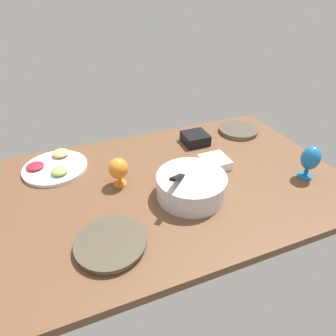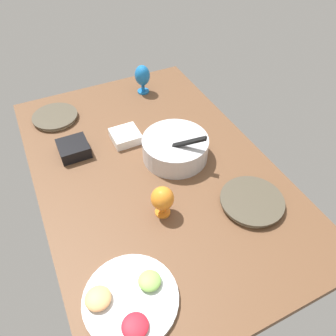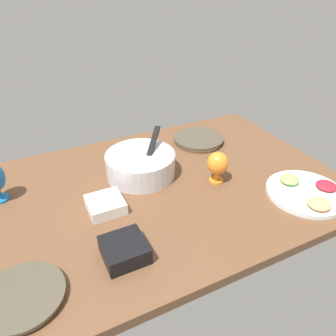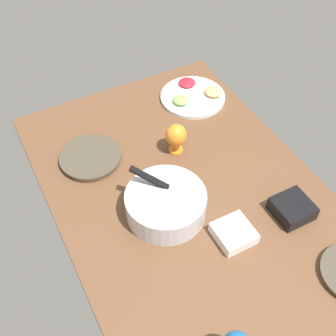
{
  "view_description": "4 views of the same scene",
  "coord_description": "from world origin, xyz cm",
  "px_view_note": "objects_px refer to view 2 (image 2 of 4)",
  "views": [
    {
      "loc": [
        43.94,
        101.55,
        83.18
      ],
      "look_at": [
        3.64,
        -1.09,
        7.62
      ],
      "focal_mm": 30.49,
      "sensor_mm": 36.0,
      "label": 1
    },
    {
      "loc": [
        98.95,
        -39.77,
        107.97
      ],
      "look_at": [
        10.43,
        2.81,
        7.62
      ],
      "focal_mm": 34.89,
      "sensor_mm": 36.0,
      "label": 2
    },
    {
      "loc": [
        -44.18,
        -101.39,
        80.19
      ],
      "look_at": [
        6.14,
        1.22,
        7.62
      ],
      "focal_mm": 33.95,
      "sensor_mm": 36.0,
      "label": 3
    },
    {
      "loc": [
        -89.92,
        57.85,
        136.07
      ],
      "look_at": [
        12.08,
        4.12,
        7.62
      ],
      "focal_mm": 46.0,
      "sensor_mm": 36.0,
      "label": 4
    }
  ],
  "objects_px": {
    "mixing_bowl": "(175,147)",
    "square_bowl_black": "(74,148)",
    "fruit_platter": "(129,299)",
    "hurricane_glass_orange": "(162,199)",
    "dinner_plate_left": "(55,117)",
    "square_bowl_white": "(126,136)",
    "dinner_plate_right": "(252,202)",
    "hurricane_glass_blue": "(142,76)"
  },
  "relations": [
    {
      "from": "dinner_plate_right",
      "to": "fruit_platter",
      "type": "height_order",
      "value": "fruit_platter"
    },
    {
      "from": "mixing_bowl",
      "to": "hurricane_glass_orange",
      "type": "distance_m",
      "value": 0.34
    },
    {
      "from": "dinner_plate_left",
      "to": "fruit_platter",
      "type": "xyz_separation_m",
      "value": [
        1.1,
        0.01,
        0.0
      ]
    },
    {
      "from": "dinner_plate_right",
      "to": "fruit_platter",
      "type": "bearing_deg",
      "value": -75.11
    },
    {
      "from": "dinner_plate_left",
      "to": "hurricane_glass_blue",
      "type": "height_order",
      "value": "hurricane_glass_blue"
    },
    {
      "from": "fruit_platter",
      "to": "square_bowl_white",
      "type": "relative_size",
      "value": 2.35
    },
    {
      "from": "dinner_plate_right",
      "to": "mixing_bowl",
      "type": "xyz_separation_m",
      "value": [
        -0.4,
        -0.16,
        0.04
      ]
    },
    {
      "from": "mixing_bowl",
      "to": "square_bowl_white",
      "type": "distance_m",
      "value": 0.28
    },
    {
      "from": "fruit_platter",
      "to": "hurricane_glass_blue",
      "type": "distance_m",
      "value": 1.26
    },
    {
      "from": "dinner_plate_left",
      "to": "square_bowl_black",
      "type": "height_order",
      "value": "square_bowl_black"
    },
    {
      "from": "dinner_plate_left",
      "to": "fruit_platter",
      "type": "bearing_deg",
      "value": 0.37
    },
    {
      "from": "dinner_plate_left",
      "to": "mixing_bowl",
      "type": "height_order",
      "value": "mixing_bowl"
    },
    {
      "from": "dinner_plate_left",
      "to": "mixing_bowl",
      "type": "xyz_separation_m",
      "value": [
        0.54,
        0.45,
        0.04
      ]
    },
    {
      "from": "mixing_bowl",
      "to": "square_bowl_black",
      "type": "bearing_deg",
      "value": -118.26
    },
    {
      "from": "hurricane_glass_orange",
      "to": "square_bowl_black",
      "type": "xyz_separation_m",
      "value": [
        -0.51,
        -0.23,
        -0.05
      ]
    },
    {
      "from": "fruit_platter",
      "to": "hurricane_glass_orange",
      "type": "bearing_deg",
      "value": 138.11
    },
    {
      "from": "square_bowl_black",
      "to": "square_bowl_white",
      "type": "bearing_deg",
      "value": 86.93
    },
    {
      "from": "hurricane_glass_orange",
      "to": "dinner_plate_right",
      "type": "bearing_deg",
      "value": 71.35
    },
    {
      "from": "dinner_plate_left",
      "to": "square_bowl_black",
      "type": "xyz_separation_m",
      "value": [
        0.31,
        0.03,
        0.02
      ]
    },
    {
      "from": "mixing_bowl",
      "to": "hurricane_glass_orange",
      "type": "relative_size",
      "value": 2.17
    },
    {
      "from": "hurricane_glass_orange",
      "to": "square_bowl_black",
      "type": "height_order",
      "value": "hurricane_glass_orange"
    },
    {
      "from": "mixing_bowl",
      "to": "square_bowl_black",
      "type": "distance_m",
      "value": 0.49
    },
    {
      "from": "fruit_platter",
      "to": "square_bowl_black",
      "type": "xyz_separation_m",
      "value": [
        -0.79,
        0.02,
        0.02
      ]
    },
    {
      "from": "square_bowl_white",
      "to": "dinner_plate_right",
      "type": "bearing_deg",
      "value": 28.11
    },
    {
      "from": "dinner_plate_left",
      "to": "hurricane_glass_blue",
      "type": "xyz_separation_m",
      "value": [
        -0.04,
        0.53,
        0.09
      ]
    },
    {
      "from": "hurricane_glass_orange",
      "to": "square_bowl_white",
      "type": "height_order",
      "value": "hurricane_glass_orange"
    },
    {
      "from": "dinner_plate_right",
      "to": "hurricane_glass_orange",
      "type": "xyz_separation_m",
      "value": [
        -0.12,
        -0.35,
        0.07
      ]
    },
    {
      "from": "mixing_bowl",
      "to": "dinner_plate_left",
      "type": "bearing_deg",
      "value": -140.21
    },
    {
      "from": "square_bowl_white",
      "to": "square_bowl_black",
      "type": "distance_m",
      "value": 0.26
    },
    {
      "from": "dinner_plate_right",
      "to": "mixing_bowl",
      "type": "bearing_deg",
      "value": -158.31
    },
    {
      "from": "dinner_plate_right",
      "to": "mixing_bowl",
      "type": "height_order",
      "value": "mixing_bowl"
    },
    {
      "from": "dinner_plate_left",
      "to": "mixing_bowl",
      "type": "relative_size",
      "value": 0.78
    },
    {
      "from": "square_bowl_white",
      "to": "square_bowl_black",
      "type": "height_order",
      "value": "square_bowl_black"
    },
    {
      "from": "mixing_bowl",
      "to": "square_bowl_white",
      "type": "relative_size",
      "value": 2.28
    },
    {
      "from": "hurricane_glass_orange",
      "to": "fruit_platter",
      "type": "bearing_deg",
      "value": -41.89
    },
    {
      "from": "mixing_bowl",
      "to": "dinner_plate_right",
      "type": "bearing_deg",
      "value": 21.69
    },
    {
      "from": "fruit_platter",
      "to": "square_bowl_black",
      "type": "relative_size",
      "value": 2.3
    },
    {
      "from": "dinner_plate_left",
      "to": "fruit_platter",
      "type": "height_order",
      "value": "fruit_platter"
    },
    {
      "from": "hurricane_glass_orange",
      "to": "square_bowl_white",
      "type": "distance_m",
      "value": 0.5
    },
    {
      "from": "mixing_bowl",
      "to": "square_bowl_white",
      "type": "bearing_deg",
      "value": -141.88
    },
    {
      "from": "hurricane_glass_orange",
      "to": "square_bowl_white",
      "type": "bearing_deg",
      "value": 177.05
    },
    {
      "from": "square_bowl_black",
      "to": "mixing_bowl",
      "type": "bearing_deg",
      "value": 61.74
    }
  ]
}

